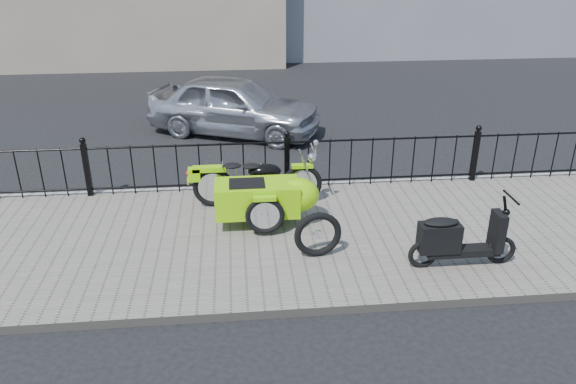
{
  "coord_description": "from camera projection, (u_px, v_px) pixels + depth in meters",
  "views": [
    {
      "loc": [
        -0.9,
        -8.05,
        4.28
      ],
      "look_at": [
        -0.12,
        -0.1,
        0.66
      ],
      "focal_mm": 35.0,
      "sensor_mm": 36.0,
      "label": 1
    }
  ],
  "objects": [
    {
      "name": "ground",
      "position": [
        295.0,
        226.0,
        9.14
      ],
      "size": [
        120.0,
        120.0,
        0.0
      ],
      "primitive_type": "plane",
      "color": "black",
      "rests_on": "ground"
    },
    {
      "name": "scooter",
      "position": [
        456.0,
        240.0,
        7.66
      ],
      "size": [
        1.53,
        0.45,
        1.04
      ],
      "color": "black",
      "rests_on": "sidewalk"
    },
    {
      "name": "spare_tire",
      "position": [
        318.0,
        235.0,
        7.92
      ],
      "size": [
        0.7,
        0.17,
        0.69
      ],
      "primitive_type": "torus",
      "rotation": [
        1.57,
        0.0,
        0.1
      ],
      "color": "black",
      "rests_on": "sidewalk"
    },
    {
      "name": "iron_fence",
      "position": [
        287.0,
        163.0,
        10.08
      ],
      "size": [
        14.11,
        0.11,
        1.08
      ],
      "color": "black",
      "rests_on": "sidewalk"
    },
    {
      "name": "sidewalk",
      "position": [
        298.0,
        238.0,
        8.67
      ],
      "size": [
        30.0,
        3.8,
        0.12
      ],
      "primitive_type": "cube",
      "color": "#686358",
      "rests_on": "ground"
    },
    {
      "name": "motorcycle_sidecar",
      "position": [
        268.0,
        193.0,
        8.88
      ],
      "size": [
        2.28,
        1.48,
        0.98
      ],
      "color": "black",
      "rests_on": "sidewalk"
    },
    {
      "name": "curb",
      "position": [
        286.0,
        187.0,
        10.42
      ],
      "size": [
        30.0,
        0.1,
        0.12
      ],
      "primitive_type": "cube",
      "color": "gray",
      "rests_on": "ground"
    },
    {
      "name": "sedan_car",
      "position": [
        234.0,
        106.0,
        13.19
      ],
      "size": [
        4.36,
        3.09,
        1.38
      ],
      "primitive_type": "imported",
      "rotation": [
        0.0,
        0.0,
        1.17
      ],
      "color": "#B6B8BE",
      "rests_on": "ground"
    }
  ]
}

